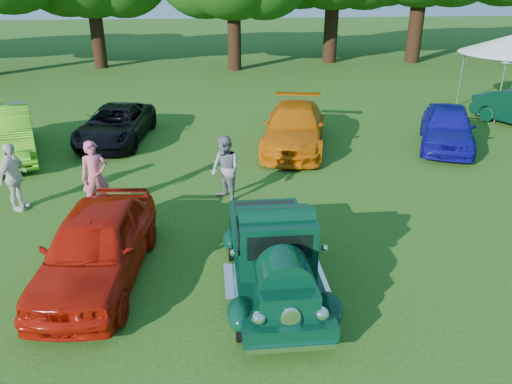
{
  "coord_description": "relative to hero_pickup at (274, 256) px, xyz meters",
  "views": [
    {
      "loc": [
        -0.75,
        -8.66,
        5.73
      ],
      "look_at": [
        0.26,
        1.68,
        1.1
      ],
      "focal_mm": 35.0,
      "sensor_mm": 36.0,
      "label": 1
    }
  ],
  "objects": [
    {
      "name": "back_car_blue",
      "position": [
        7.14,
        7.93,
        0.01
      ],
      "size": [
        3.23,
        4.62,
        1.46
      ],
      "primitive_type": "imported",
      "rotation": [
        0.0,
        0.0,
        -0.39
      ],
      "color": "#0F0C84",
      "rests_on": "ground"
    },
    {
      "name": "spectator_grey",
      "position": [
        -0.76,
        4.15,
        0.19
      ],
      "size": [
        1.04,
        1.11,
        1.81
      ],
      "primitive_type": "imported",
      "rotation": [
        0.0,
        0.0,
        -1.03
      ],
      "color": "gray",
      "rests_on": "ground"
    },
    {
      "name": "spectator_white",
      "position": [
        -6.17,
        4.16,
        0.18
      ],
      "size": [
        0.71,
        1.13,
        1.8
      ],
      "primitive_type": "imported",
      "rotation": [
        0.0,
        0.0,
        1.3
      ],
      "color": "beige",
      "rests_on": "ground"
    },
    {
      "name": "back_car_black",
      "position": [
        -4.51,
        9.7,
        -0.08
      ],
      "size": [
        2.69,
        4.8,
        1.27
      ],
      "primitive_type": "imported",
      "rotation": [
        0.0,
        0.0,
        -0.13
      ],
      "color": "black",
      "rests_on": "ground"
    },
    {
      "name": "back_car_lime",
      "position": [
        -7.87,
        8.39,
        0.1
      ],
      "size": [
        3.26,
        5.23,
        1.63
      ],
      "primitive_type": "imported",
      "rotation": [
        0.0,
        0.0,
        0.34
      ],
      "color": "#57C219",
      "rests_on": "ground"
    },
    {
      "name": "back_car_orange",
      "position": [
        1.81,
        8.41,
        0.01
      ],
      "size": [
        3.12,
        5.35,
        1.46
      ],
      "primitive_type": "imported",
      "rotation": [
        0.0,
        0.0,
        -0.23
      ],
      "color": "#D06107",
      "rests_on": "ground"
    },
    {
      "name": "ground",
      "position": [
        -0.4,
        0.5,
        -0.72
      ],
      "size": [
        120.0,
        120.0,
        0.0
      ],
      "primitive_type": "plane",
      "color": "#214B11",
      "rests_on": "ground"
    },
    {
      "name": "hero_pickup",
      "position": [
        0.0,
        0.0,
        0.0
      ],
      "size": [
        1.97,
        4.24,
        1.66
      ],
      "color": "black",
      "rests_on": "ground"
    },
    {
      "name": "spectator_pink",
      "position": [
        -4.09,
        3.92,
        0.21
      ],
      "size": [
        0.79,
        0.66,
        1.86
      ],
      "primitive_type": "imported",
      "rotation": [
        0.0,
        0.0,
        0.36
      ],
      "color": "#CE556E",
      "rests_on": "ground"
    },
    {
      "name": "red_convertible",
      "position": [
        -3.46,
        0.67,
        0.03
      ],
      "size": [
        2.21,
        4.57,
        1.5
      ],
      "primitive_type": "imported",
      "rotation": [
        0.0,
        0.0,
        -0.1
      ],
      "color": "#A61207",
      "rests_on": "ground"
    }
  ]
}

